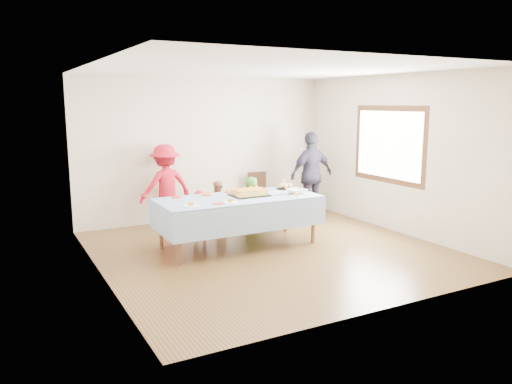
% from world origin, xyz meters
% --- Properties ---
extents(ground, '(5.00, 5.00, 0.00)m').
position_xyz_m(ground, '(0.00, 0.00, 0.00)').
color(ground, '#4B2F15').
rests_on(ground, ground).
extents(room_walls, '(5.04, 5.04, 2.72)m').
position_xyz_m(room_walls, '(0.05, 0.00, 1.77)').
color(room_walls, '#C2B39F').
rests_on(room_walls, ground).
extents(party_table, '(2.50, 1.10, 0.78)m').
position_xyz_m(party_table, '(-0.33, 0.44, 0.72)').
color(party_table, brown).
rests_on(party_table, ground).
extents(birthday_cake, '(0.57, 0.44, 0.10)m').
position_xyz_m(birthday_cake, '(-0.12, 0.48, 0.83)').
color(birthday_cake, black).
rests_on(birthday_cake, party_table).
extents(rolls_tray, '(0.31, 0.31, 0.09)m').
position_xyz_m(rolls_tray, '(0.71, 0.74, 0.82)').
color(rolls_tray, black).
rests_on(rolls_tray, party_table).
extents(punch_bowl, '(0.31, 0.31, 0.08)m').
position_xyz_m(punch_bowl, '(0.62, 0.26, 0.82)').
color(punch_bowl, silver).
rests_on(punch_bowl, party_table).
extents(party_hat, '(0.10, 0.10, 0.17)m').
position_xyz_m(party_hat, '(0.76, 0.90, 0.87)').
color(party_hat, white).
rests_on(party_hat, party_table).
extents(fork_pile, '(0.24, 0.18, 0.07)m').
position_xyz_m(fork_pile, '(0.31, 0.32, 0.81)').
color(fork_pile, white).
rests_on(fork_pile, party_table).
extents(plate_red_far_a, '(0.16, 0.16, 0.01)m').
position_xyz_m(plate_red_far_a, '(-1.18, 0.87, 0.79)').
color(plate_red_far_a, red).
rests_on(plate_red_far_a, party_table).
extents(plate_red_far_b, '(0.17, 0.17, 0.01)m').
position_xyz_m(plate_red_far_b, '(-0.70, 0.82, 0.79)').
color(plate_red_far_b, red).
rests_on(plate_red_far_b, party_table).
extents(plate_red_far_c, '(0.18, 0.18, 0.01)m').
position_xyz_m(plate_red_far_c, '(-0.27, 0.88, 0.79)').
color(plate_red_far_c, red).
rests_on(plate_red_far_c, party_table).
extents(plate_red_far_d, '(0.18, 0.18, 0.01)m').
position_xyz_m(plate_red_far_d, '(0.30, 0.88, 0.79)').
color(plate_red_far_d, red).
rests_on(plate_red_far_d, party_table).
extents(plate_red_near, '(0.17, 0.17, 0.01)m').
position_xyz_m(plate_red_near, '(-0.81, 0.14, 0.79)').
color(plate_red_near, red).
rests_on(plate_red_near, party_table).
extents(plate_white_left, '(0.24, 0.24, 0.01)m').
position_xyz_m(plate_white_left, '(-1.22, 0.15, 0.79)').
color(plate_white_left, white).
rests_on(plate_white_left, party_table).
extents(plate_white_mid, '(0.24, 0.24, 0.01)m').
position_xyz_m(plate_white_mid, '(-0.62, 0.11, 0.79)').
color(plate_white_mid, white).
rests_on(plate_white_mid, party_table).
extents(plate_white_right, '(0.20, 0.20, 0.01)m').
position_xyz_m(plate_white_right, '(0.50, 0.06, 0.79)').
color(plate_white_right, white).
rests_on(plate_white_right, party_table).
extents(dining_chair, '(0.43, 0.43, 0.86)m').
position_xyz_m(dining_chair, '(0.97, 2.19, 0.48)').
color(dining_chair, black).
rests_on(dining_chair, ground).
extents(toddler_left, '(0.33, 0.25, 0.82)m').
position_xyz_m(toddler_left, '(-0.72, 1.12, 0.41)').
color(toddler_left, red).
rests_on(toddler_left, ground).
extents(toddler_mid, '(0.53, 0.43, 0.93)m').
position_xyz_m(toddler_mid, '(0.37, 1.33, 0.47)').
color(toddler_mid, '#407828').
rests_on(toddler_mid, ground).
extents(toddler_right, '(0.51, 0.46, 0.87)m').
position_xyz_m(toddler_right, '(-0.19, 1.59, 0.43)').
color(toddler_right, tan).
rests_on(toddler_right, ground).
extents(adult_left, '(1.02, 0.67, 1.49)m').
position_xyz_m(adult_left, '(-0.92, 2.20, 0.75)').
color(adult_left, red).
rests_on(adult_left, ground).
extents(adult_right, '(1.01, 0.49, 1.67)m').
position_xyz_m(adult_right, '(1.84, 1.62, 0.83)').
color(adult_right, '#2E2B3C').
rests_on(adult_right, ground).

